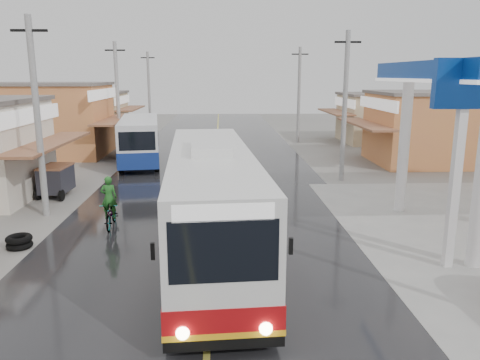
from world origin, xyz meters
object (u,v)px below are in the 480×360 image
at_px(second_bus, 140,139).
at_px(tricycle_near, 56,179).
at_px(coach_bus, 211,201).
at_px(cyclist, 111,210).
at_px(tyre_stack, 19,242).

relative_size(second_bus, tricycle_near, 4.38).
xyz_separation_m(coach_bus, second_bus, (-5.00, 16.38, -0.22)).
bearing_deg(cyclist, tyre_stack, -144.16).
distance_m(second_bus, tyre_stack, 15.66).
bearing_deg(tyre_stack, second_bus, 84.39).
xyz_separation_m(coach_bus, tricycle_near, (-7.59, 7.76, -0.93)).
distance_m(cyclist, tyre_stack, 3.41).
height_order(second_bus, cyclist, second_bus).
bearing_deg(coach_bus, cyclist, 138.94).
bearing_deg(coach_bus, tricycle_near, 130.79).
relative_size(second_bus, tyre_stack, 10.42).
bearing_deg(tricycle_near, cyclist, -48.49).
xyz_separation_m(coach_bus, cyclist, (-3.91, 3.00, -1.13)).
bearing_deg(cyclist, tricycle_near, 124.18).
xyz_separation_m(second_bus, tyre_stack, (-1.52, -15.53, -1.35)).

